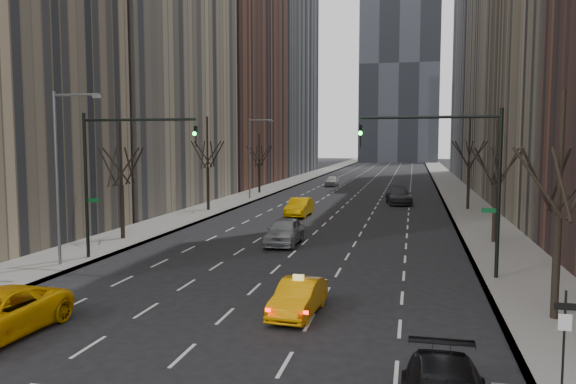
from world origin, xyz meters
The scene contains 22 objects.
ground centered at (0.00, 0.00, 0.00)m, with size 400.00×400.00×0.00m, color black.
sidewalk_left centered at (-12.25, 70.00, 0.07)m, with size 4.50×320.00×0.15m, color slate.
sidewalk_right centered at (12.25, 70.00, 0.07)m, with size 4.50×320.00×0.15m, color slate.
bld_left_far centered at (-21.50, 66.00, 22.00)m, with size 14.00×28.00×44.00m, color brown.
bld_left_deep centered at (-21.50, 96.00, 30.00)m, with size 14.00×30.00×60.00m, color slate.
bld_right_deep centered at (21.50, 95.00, 29.00)m, with size 14.00×30.00×58.00m, color slate.
tree_lw_b centered at (-12.00, 18.00, 3.72)m, with size 3.36×3.50×7.82m.
tree_lw_c centered at (-12.00, 34.00, 4.04)m, with size 3.36×3.50×8.74m.
tree_lw_d centered at (-12.00, 52.00, 3.56)m, with size 3.36×3.50×7.36m.
tree_rw_a centered at (12.00, 6.00, 3.88)m, with size 3.36×3.50×8.28m.
tree_rw_b centered at (12.00, 22.00, 3.72)m, with size 3.36×3.50×7.82m.
tree_rw_c centered at (12.00, 40.00, 4.04)m, with size 3.36×3.50×8.74m.
traffic_mast_left centered at (-9.11, 12.00, 5.49)m, with size 6.69×0.39×8.00m.
traffic_mast_right centered at (9.11, 12.00, 5.49)m, with size 6.69×0.39×8.00m.
streetlight_near centered at (-10.84, 10.00, 5.62)m, with size 2.83×0.22×9.00m.
streetlight_far centered at (-10.84, 45.00, 5.62)m, with size 2.83×0.22×9.00m.
sign_post centered at (10.60, -1.01, 1.79)m, with size 0.55×0.06×2.80m.
taxi_sedan centered at (2.67, 4.82, 0.67)m, with size 1.41×4.04×1.33m, color orange.
silver_sedan_ahead centered at (-1.13, 18.94, 0.85)m, with size 2.00×4.98×1.70m, color gray.
far_taxi centered at (-2.88, 32.40, 0.80)m, with size 1.69×4.86×1.60m, color #FFB405.
far_suv_grey centered at (5.39, 44.18, 0.86)m, with size 2.41×5.94×1.72m, color #2A2A2E.
far_car_white centered at (-4.81, 66.01, 0.74)m, with size 1.75×4.36×1.48m, color #BDBDBD.
Camera 1 is at (6.86, -15.71, 6.62)m, focal length 35.00 mm.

